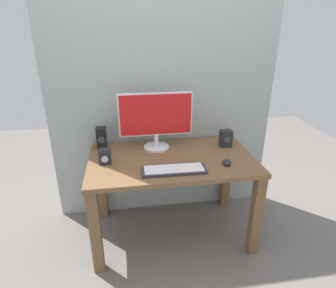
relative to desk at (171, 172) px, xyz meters
The scene contains 9 objects.
ground_plane 0.60m from the desk, ahead, with size 6.00×6.00×0.00m, color slate.
wall_back 0.99m from the desk, 90.00° to the left, with size 2.01×0.04×3.00m, color #9EA8A3.
desk is the anchor object (origin of this frame).
monitor 0.46m from the desk, 113.70° to the left, with size 0.61×0.22×0.48m.
keyboard_primary 0.26m from the desk, 95.36° to the right, with size 0.47×0.18×0.02m.
mouse 0.46m from the desk, 24.91° to the right, with size 0.06×0.09×0.04m, color #232328.
speaker_right 0.56m from the desk, 17.29° to the left, with size 0.10×0.08×0.15m.
speaker_left 0.66m from the desk, 153.13° to the left, with size 0.08×0.09×0.19m.
audio_controller 0.55m from the desk, behind, with size 0.09×0.08×0.12m.
Camera 1 is at (-0.35, -2.02, 1.72)m, focal length 30.51 mm.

